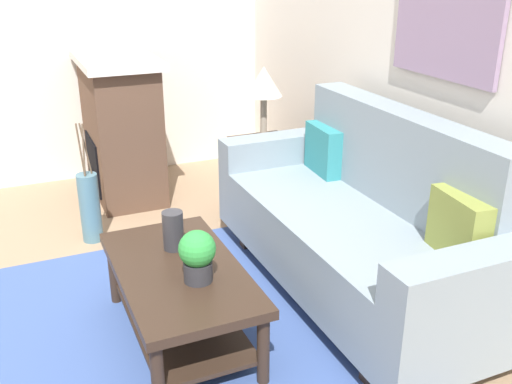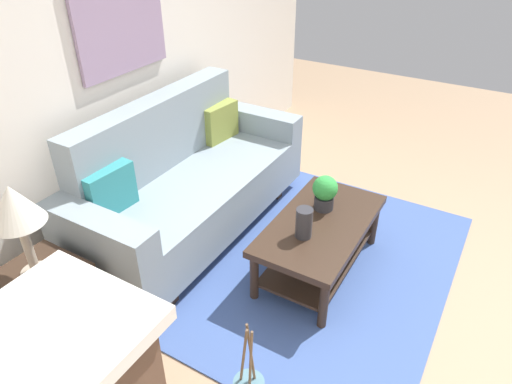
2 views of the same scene
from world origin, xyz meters
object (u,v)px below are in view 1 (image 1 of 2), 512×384
(potted_plant_tabletop, at_px, (197,255))
(side_table, at_px, (263,175))
(throw_pillow_olive, at_px, (459,227))
(coffee_table, at_px, (180,287))
(fireplace, at_px, (121,127))
(couch, at_px, (359,225))
(framed_painting, at_px, (447,15))
(table_lamp, at_px, (264,85))
(tabletop_vase, at_px, (173,230))
(floor_vase, at_px, (90,208))
(throw_pillow_teal, at_px, (324,150))

(potted_plant_tabletop, bearing_deg, side_table, 146.21)
(throw_pillow_olive, bearing_deg, coffee_table, -115.50)
(coffee_table, bearing_deg, fireplace, 175.68)
(couch, xyz_separation_m, throw_pillow_olive, (0.65, 0.13, 0.25))
(potted_plant_tabletop, distance_m, framed_painting, 1.85)
(table_lamp, relative_size, framed_painting, 0.69)
(side_table, bearing_deg, couch, -0.01)
(potted_plant_tabletop, height_order, framed_painting, framed_painting)
(throw_pillow_olive, xyz_separation_m, table_lamp, (-2.01, -0.13, 0.31))
(table_lamp, xyz_separation_m, framed_painting, (1.36, 0.47, 0.60))
(fireplace, bearing_deg, side_table, 52.22)
(throw_pillow_olive, bearing_deg, couch, -169.00)
(side_table, bearing_deg, fireplace, -127.78)
(side_table, bearing_deg, tabletop_vase, -41.53)
(throw_pillow_olive, bearing_deg, potted_plant_tabletop, -109.90)
(throw_pillow_olive, bearing_deg, side_table, -176.40)
(fireplace, xyz_separation_m, framed_painting, (2.09, 1.41, 1.00))
(side_table, bearing_deg, potted_plant_tabletop, -33.79)
(coffee_table, xyz_separation_m, tabletop_vase, (-0.21, 0.04, 0.22))
(tabletop_vase, bearing_deg, side_table, 138.47)
(tabletop_vase, relative_size, floor_vase, 0.43)
(throw_pillow_olive, relative_size, side_table, 0.64)
(potted_plant_tabletop, xyz_separation_m, floor_vase, (-1.53, -0.30, -0.32))
(coffee_table, distance_m, fireplace, 2.18)
(throw_pillow_olive, relative_size, coffee_table, 0.33)
(couch, height_order, potted_plant_tabletop, couch)
(throw_pillow_olive, distance_m, coffee_table, 1.42)
(couch, relative_size, coffee_table, 1.92)
(throw_pillow_teal, bearing_deg, coffee_table, -60.03)
(floor_vase, bearing_deg, throw_pillow_olive, 37.03)
(fireplace, relative_size, framed_painting, 1.41)
(side_table, xyz_separation_m, framed_painting, (1.36, 0.47, 1.31))
(couch, bearing_deg, floor_vase, -134.08)
(floor_vase, relative_size, framed_painting, 0.60)
(table_lamp, bearing_deg, tabletop_vase, -41.53)
(throw_pillow_teal, bearing_deg, table_lamp, -169.84)
(tabletop_vase, distance_m, floor_vase, 1.23)
(throw_pillow_teal, bearing_deg, potted_plant_tabletop, -53.56)
(floor_vase, xyz_separation_m, framed_painting, (1.31, 1.82, 1.34))
(tabletop_vase, bearing_deg, framed_painting, 84.54)
(throw_pillow_olive, xyz_separation_m, coffee_table, (-0.59, -1.24, -0.37))
(potted_plant_tabletop, bearing_deg, throw_pillow_olive, 70.10)
(throw_pillow_olive, height_order, side_table, throw_pillow_olive)
(couch, distance_m, potted_plant_tabletop, 1.09)
(coffee_table, bearing_deg, tabletop_vase, 169.60)
(couch, relative_size, throw_pillow_teal, 5.87)
(table_lamp, distance_m, floor_vase, 1.55)
(table_lamp, xyz_separation_m, fireplace, (-0.73, -0.95, -0.41))
(throw_pillow_teal, relative_size, potted_plant_tabletop, 1.37)
(coffee_table, height_order, side_table, side_table)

